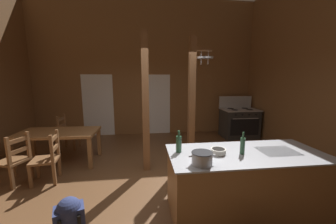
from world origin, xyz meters
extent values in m
cube|color=brown|center=(0.00, 0.00, -0.05)|extent=(8.09, 7.80, 0.10)
cube|color=brown|center=(0.00, 3.57, 2.24)|extent=(8.09, 0.14, 4.48)
cube|color=white|center=(-1.64, 3.49, 1.02)|extent=(1.00, 0.01, 2.05)
cube|color=white|center=(0.36, 3.49, 1.02)|extent=(0.84, 0.01, 2.05)
cube|color=olive|center=(1.28, -0.84, 0.45)|extent=(2.10, 0.90, 0.89)
cube|color=#A8AAB2|center=(1.28, -0.84, 0.90)|extent=(2.16, 0.96, 0.02)
cube|color=black|center=(1.75, -0.84, 0.91)|extent=(0.52, 0.40, 0.00)
cube|color=black|center=(1.28, -0.41, 0.05)|extent=(2.00, 0.04, 0.10)
cube|color=#2B2B2B|center=(2.99, 2.74, 0.45)|extent=(1.10, 0.77, 0.90)
cube|color=black|center=(2.99, 2.35, 0.42)|extent=(0.94, 0.01, 0.52)
cylinder|color=#A8AAB2|center=(2.99, 2.33, 0.70)|extent=(0.83, 0.03, 0.02)
cube|color=#A8AAB2|center=(2.99, 2.74, 0.92)|extent=(1.14, 0.81, 0.03)
cube|color=#A8AAB2|center=(2.99, 3.10, 1.12)|extent=(1.14, 0.05, 0.40)
cylinder|color=black|center=(3.24, 2.58, 0.94)|extent=(0.20, 0.20, 0.01)
cylinder|color=black|center=(2.74, 2.58, 0.94)|extent=(0.20, 0.20, 0.01)
cylinder|color=black|center=(3.24, 2.89, 0.94)|extent=(0.20, 0.20, 0.01)
cylinder|color=black|center=(2.74, 2.89, 0.94)|extent=(0.20, 0.20, 0.01)
cylinder|color=black|center=(3.32, 2.33, 0.82)|extent=(0.04, 0.03, 0.04)
cylinder|color=black|center=(3.10, 2.34, 0.82)|extent=(0.04, 0.03, 0.04)
cylinder|color=black|center=(2.88, 2.34, 0.82)|extent=(0.04, 0.03, 0.04)
cylinder|color=black|center=(2.66, 2.34, 0.82)|extent=(0.04, 0.03, 0.04)
cube|color=brown|center=(0.98, 1.15, 1.42)|extent=(0.15, 0.15, 2.83)
cube|color=brown|center=(1.17, 1.16, 2.57)|extent=(0.53, 0.12, 0.06)
cylinder|color=#A8AAB2|center=(1.18, 1.16, 2.49)|extent=(0.01, 0.01, 0.16)
cylinder|color=#A8AAB2|center=(1.18, 1.16, 2.39)|extent=(0.21, 0.21, 0.04)
cylinder|color=#A8AAB2|center=(1.18, 1.16, 2.31)|extent=(0.02, 0.02, 0.14)
cylinder|color=#A8AAB2|center=(1.35, 1.18, 2.49)|extent=(0.01, 0.01, 0.15)
cylinder|color=#A8AAB2|center=(1.35, 1.18, 2.39)|extent=(0.25, 0.25, 0.04)
cylinder|color=#A8AAB2|center=(1.35, 1.18, 2.31)|extent=(0.02, 0.02, 0.14)
cube|color=brown|center=(-0.09, 0.71, 1.42)|extent=(0.14, 0.14, 2.83)
cube|color=olive|center=(-2.07, 1.31, 0.71)|extent=(1.73, 0.95, 0.06)
cube|color=olive|center=(-2.85, 1.72, 0.34)|extent=(0.08, 0.08, 0.68)
cube|color=olive|center=(-1.27, 1.68, 0.34)|extent=(0.08, 0.08, 0.68)
cube|color=olive|center=(-2.87, 0.94, 0.34)|extent=(0.08, 0.08, 0.68)
cube|color=olive|center=(-1.29, 0.90, 0.34)|extent=(0.08, 0.08, 0.68)
cube|color=brown|center=(-1.97, 0.43, 0.43)|extent=(0.50, 0.50, 0.04)
cube|color=brown|center=(-2.14, 0.21, 0.21)|extent=(0.06, 0.06, 0.41)
cube|color=brown|center=(-2.19, 0.59, 0.21)|extent=(0.06, 0.06, 0.41)
cube|color=brown|center=(-1.76, 0.26, 0.47)|extent=(0.06, 0.06, 0.95)
cube|color=brown|center=(-1.81, 0.64, 0.47)|extent=(0.06, 0.06, 0.95)
cube|color=brown|center=(-1.79, 0.45, 0.84)|extent=(0.09, 0.38, 0.07)
cube|color=brown|center=(-1.79, 0.45, 0.65)|extent=(0.09, 0.38, 0.07)
cube|color=brown|center=(-2.16, 2.23, 0.43)|extent=(0.47, 0.47, 0.04)
cube|color=brown|center=(-1.96, 2.40, 0.21)|extent=(0.05, 0.05, 0.41)
cube|color=brown|center=(-1.99, 2.02, 0.21)|extent=(0.05, 0.05, 0.41)
cube|color=brown|center=(-2.34, 2.43, 0.47)|extent=(0.05, 0.05, 0.95)
cube|color=brown|center=(-2.37, 2.05, 0.47)|extent=(0.05, 0.05, 0.95)
cube|color=brown|center=(-2.35, 2.24, 0.84)|extent=(0.06, 0.38, 0.07)
cube|color=brown|center=(-2.35, 2.24, 0.65)|extent=(0.06, 0.38, 0.07)
cube|color=brown|center=(-2.55, 0.45, 0.43)|extent=(0.57, 0.57, 0.04)
cube|color=brown|center=(-2.66, 0.70, 0.21)|extent=(0.06, 0.06, 0.41)
cube|color=brown|center=(-2.43, 0.21, 0.47)|extent=(0.06, 0.06, 0.95)
cube|color=brown|center=(-2.30, 0.56, 0.47)|extent=(0.06, 0.06, 0.95)
cube|color=brown|center=(-2.37, 0.38, 0.84)|extent=(0.17, 0.37, 0.07)
cube|color=brown|center=(-2.37, 0.38, 0.65)|extent=(0.17, 0.37, 0.07)
cube|color=navy|center=(-1.04, -1.02, 0.17)|extent=(0.23, 0.13, 0.17)
sphere|color=navy|center=(-1.00, -1.14, 0.46)|extent=(0.35, 0.35, 0.27)
cylinder|color=#A8AAB2|center=(0.55, -1.14, 0.99)|extent=(0.24, 0.24, 0.15)
cylinder|color=black|center=(0.55, -1.14, 1.06)|extent=(0.25, 0.25, 0.01)
cylinder|color=#A8AAB2|center=(0.42, -1.14, 1.02)|extent=(0.05, 0.02, 0.02)
cylinder|color=#A8AAB2|center=(0.69, -1.14, 1.02)|extent=(0.05, 0.02, 0.02)
cylinder|color=silver|center=(0.87, -0.84, 0.95)|extent=(0.21, 0.21, 0.07)
cylinder|color=black|center=(0.87, -0.84, 0.99)|extent=(0.17, 0.17, 0.00)
cylinder|color=#2D5638|center=(1.19, -0.88, 1.03)|extent=(0.06, 0.06, 0.23)
cylinder|color=#2D5638|center=(1.19, -0.88, 1.18)|extent=(0.03, 0.03, 0.08)
cylinder|color=#2D5638|center=(0.35, -0.71, 1.03)|extent=(0.08, 0.08, 0.23)
cylinder|color=#2D5638|center=(0.35, -0.71, 1.18)|extent=(0.03, 0.03, 0.08)
camera|label=1|loc=(-0.12, -3.30, 1.94)|focal=21.15mm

